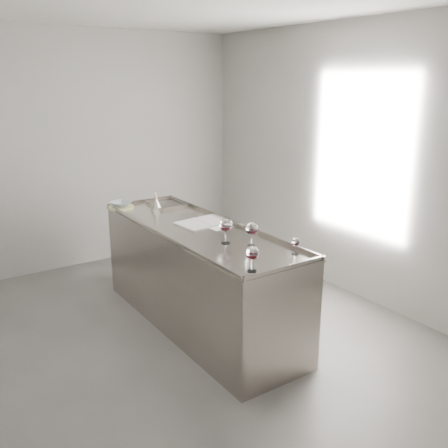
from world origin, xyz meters
TOP-DOWN VIEW (x-y plane):
  - room_shell at (0.00, 0.00)m, footprint 4.54×5.04m
  - counter at (0.50, 0.30)m, footprint 0.77×2.42m
  - wine_glass_left at (0.29, -0.78)m, footprint 0.09×0.09m
  - wine_glass_middle at (0.48, -0.17)m, footprint 0.11×0.11m
  - wine_glass_right at (0.62, -0.34)m, footprint 0.10×0.10m
  - wine_glass_small at (0.77, -0.68)m, footprint 0.07×0.07m
  - notebook at (0.64, 0.43)m, footprint 0.50×0.37m
  - loose_paper_top at (0.69, 0.30)m, footprint 0.23×0.31m
  - trivet at (0.23, 1.38)m, footprint 0.28×0.28m
  - ceramic_bowl at (0.22, 1.38)m, footprint 0.26×0.26m
  - wine_funnel at (0.50, 1.13)m, footprint 0.13×0.13m

SIDE VIEW (x-z plane):
  - counter at x=0.50m, z-range -0.01..0.96m
  - loose_paper_top at x=0.69m, z-range 0.94..0.94m
  - notebook at x=0.64m, z-range 0.94..0.96m
  - trivet at x=0.23m, z-range 0.94..0.96m
  - ceramic_bowl at x=0.22m, z-range 0.96..1.01m
  - wine_funnel at x=0.50m, z-range 0.90..1.09m
  - wine_glass_small at x=0.77m, z-range 0.97..1.11m
  - wine_glass_left at x=0.29m, z-range 0.98..1.16m
  - wine_glass_right at x=0.62m, z-range 0.98..1.18m
  - wine_glass_middle at x=0.48m, z-range 0.98..1.20m
  - room_shell at x=0.00m, z-range -0.02..2.82m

